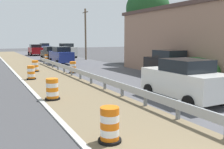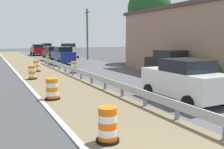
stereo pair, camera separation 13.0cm
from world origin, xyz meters
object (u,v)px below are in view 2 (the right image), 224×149
(car_trailing_near_lane, at_px, (171,65))
(utility_pole_mid, at_px, (87,33))
(traffic_barrel_mid, at_px, (32,73))
(utility_pole_near, at_px, (206,27))
(car_distant_b, at_px, (184,80))
(car_trailing_far_lane, at_px, (38,50))
(traffic_barrel_farthest, at_px, (49,58))
(traffic_barrel_far, at_px, (74,68))
(car_lead_far_lane, at_px, (53,53))
(traffic_barrel_nearest, at_px, (108,126))
(traffic_barrel_farther, at_px, (37,66))
(traffic_barrel_close, at_px, (52,90))
(car_mid_far_lane, at_px, (69,50))
(car_distant_a, at_px, (47,48))
(car_lead_near_lane, at_px, (63,55))

(car_trailing_near_lane, xyz_separation_m, utility_pole_mid, (0.86, 18.74, 2.64))
(traffic_barrel_mid, relative_size, utility_pole_near, 0.14)
(car_distant_b, distance_m, utility_pole_mid, 24.55)
(car_trailing_far_lane, distance_m, utility_pole_near, 33.56)
(traffic_barrel_farthest, xyz_separation_m, car_trailing_far_lane, (1.13, 13.82, 0.56))
(traffic_barrel_far, relative_size, car_lead_far_lane, 0.24)
(car_trailing_near_lane, bearing_deg, traffic_barrel_mid, -117.92)
(traffic_barrel_nearest, xyz_separation_m, utility_pole_mid, (9.79, 26.53, 3.23))
(traffic_barrel_nearest, distance_m, traffic_barrel_farther, 16.60)
(traffic_barrel_close, relative_size, car_trailing_near_lane, 0.25)
(car_trailing_near_lane, xyz_separation_m, car_trailing_far_lane, (-3.67, 31.85, -0.06))
(traffic_barrel_close, distance_m, car_trailing_far_lane, 34.43)
(car_trailing_far_lane, bearing_deg, traffic_barrel_nearest, 173.58)
(car_trailing_near_lane, xyz_separation_m, car_mid_far_lane, (-0.22, 24.18, 0.07))
(car_trailing_near_lane, relative_size, car_distant_a, 0.93)
(traffic_barrel_nearest, relative_size, traffic_barrel_farthest, 1.05)
(car_lead_near_lane, xyz_separation_m, car_lead_far_lane, (0.13, 5.33, -0.05))
(car_lead_near_lane, xyz_separation_m, car_distant_b, (0.29, -19.39, -0.02))
(traffic_barrel_mid, xyz_separation_m, car_distant_a, (9.06, 36.81, 0.56))
(traffic_barrel_close, relative_size, traffic_barrel_farther, 1.01)
(car_mid_far_lane, xyz_separation_m, utility_pole_mid, (1.08, -5.44, 2.57))
(traffic_barrel_farther, bearing_deg, car_mid_far_lane, 63.37)
(traffic_barrel_farthest, height_order, car_trailing_near_lane, car_trailing_near_lane)
(traffic_barrel_nearest, height_order, car_lead_near_lane, car_lead_near_lane)
(traffic_barrel_mid, height_order, car_distant_b, car_distant_b)
(car_lead_near_lane, relative_size, car_lead_far_lane, 1.04)
(traffic_barrel_mid, xyz_separation_m, car_trailing_far_lane, (5.32, 27.33, 0.54))
(car_lead_far_lane, xyz_separation_m, car_distant_a, (3.94, 21.84, 0.04))
(traffic_barrel_farthest, distance_m, car_distant_a, 23.81)
(traffic_barrel_mid, xyz_separation_m, traffic_barrel_far, (3.76, 1.82, -0.00))
(traffic_barrel_nearest, relative_size, traffic_barrel_close, 0.99)
(traffic_barrel_nearest, relative_size, traffic_barrel_mid, 1.01)
(traffic_barrel_far, bearing_deg, utility_pole_near, -45.30)
(car_trailing_far_lane, bearing_deg, traffic_barrel_farther, 170.63)
(car_trailing_near_lane, distance_m, utility_pole_mid, 18.95)
(traffic_barrel_nearest, distance_m, car_trailing_near_lane, 11.86)
(car_distant_b, bearing_deg, car_trailing_far_lane, 1.20)
(car_trailing_near_lane, bearing_deg, car_distant_b, -36.60)
(traffic_barrel_farthest, relative_size, utility_pole_mid, 0.14)
(traffic_barrel_close, relative_size, utility_pole_near, 0.14)
(traffic_barrel_far, height_order, car_mid_far_lane, car_mid_far_lane)
(car_lead_near_lane, xyz_separation_m, car_trailing_far_lane, (0.33, 17.69, -0.03))
(traffic_barrel_nearest, bearing_deg, traffic_barrel_far, 75.38)
(traffic_barrel_farther, height_order, car_mid_far_lane, car_mid_far_lane)
(car_mid_far_lane, relative_size, utility_pole_mid, 0.67)
(utility_pole_mid, bearing_deg, car_lead_far_lane, 170.93)
(traffic_barrel_close, height_order, car_lead_near_lane, car_lead_near_lane)
(car_lead_far_lane, distance_m, car_mid_far_lane, 5.94)
(car_lead_far_lane, height_order, car_mid_far_lane, car_mid_far_lane)
(traffic_barrel_mid, height_order, traffic_barrel_far, traffic_barrel_mid)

